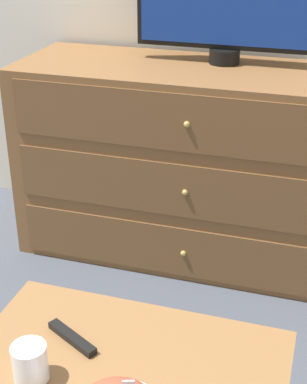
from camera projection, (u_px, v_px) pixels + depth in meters
name	position (u px, v px, depth m)	size (l,w,h in m)	color
ground_plane	(189.00, 215.00, 2.96)	(12.00, 12.00, 0.00)	#474C56
dresser	(201.00, 165.00, 2.49)	(1.53, 0.55, 0.83)	brown
drink_cup	(30.00, 365.00, 1.35)	(0.08, 0.08, 0.09)	#9E6638
remote_control	(72.00, 338.00, 1.48)	(0.16, 0.10, 0.02)	black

